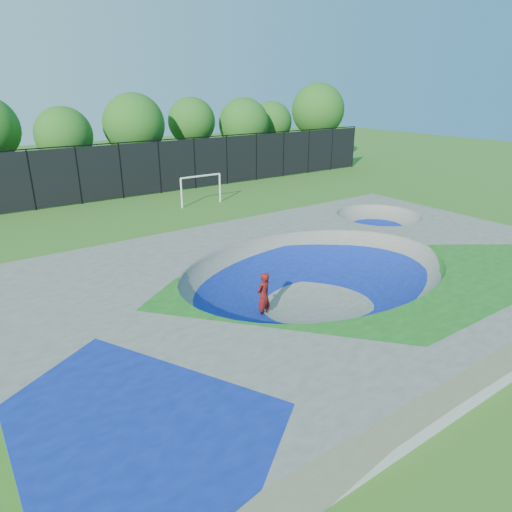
{
  "coord_description": "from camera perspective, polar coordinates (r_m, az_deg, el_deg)",
  "views": [
    {
      "loc": [
        -11.07,
        -11.62,
        7.79
      ],
      "look_at": [
        -0.74,
        3.0,
        1.1
      ],
      "focal_mm": 32.0,
      "sensor_mm": 36.0,
      "label": 1
    }
  ],
  "objects": [
    {
      "name": "ground",
      "position": [
        17.84,
        7.56,
        -5.59
      ],
      "size": [
        120.0,
        120.0,
        0.0
      ],
      "primitive_type": "plane",
      "color": "#2E601A",
      "rests_on": "ground"
    },
    {
      "name": "skate_deck",
      "position": [
        17.53,
        7.67,
        -3.39
      ],
      "size": [
        22.0,
        14.0,
        1.5
      ],
      "primitive_type": "cube",
      "color": "gray",
      "rests_on": "ground"
    },
    {
      "name": "skater",
      "position": [
        16.1,
        0.94,
        -4.98
      ],
      "size": [
        0.72,
        0.57,
        1.74
      ],
      "primitive_type": "imported",
      "rotation": [
        0.0,
        0.0,
        3.42
      ],
      "color": "red",
      "rests_on": "ground"
    },
    {
      "name": "skateboard",
      "position": [
        16.48,
        0.92,
        -7.63
      ],
      "size": [
        0.8,
        0.51,
        0.05
      ],
      "primitive_type": "cube",
      "rotation": [
        0.0,
        0.0,
        0.41
      ],
      "color": "black",
      "rests_on": "ground"
    },
    {
      "name": "soccer_goal",
      "position": [
        31.95,
        -6.9,
        8.88
      ],
      "size": [
        3.13,
        0.12,
        2.07
      ],
      "color": "white",
      "rests_on": "ground"
    },
    {
      "name": "fence",
      "position": [
        34.91,
        -16.54,
        10.28
      ],
      "size": [
        48.09,
        0.09,
        4.04
      ],
      "color": "black",
      "rests_on": "ground"
    },
    {
      "name": "treeline",
      "position": [
        39.88,
        -16.95,
        15.48
      ],
      "size": [
        53.42,
        6.94,
        8.15
      ],
      "color": "#4B3225",
      "rests_on": "ground"
    }
  ]
}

